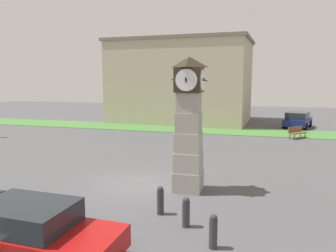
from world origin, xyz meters
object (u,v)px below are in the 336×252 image
bollard_far_row (160,200)px  car_by_building (34,231)px  bollard_near_tower (213,231)px  car_silver_hatch (298,120)px  clock_tower (189,127)px  bollard_mid_row (186,212)px  bench (297,132)px

bollard_far_row → car_by_building: (-2.33, -3.59, 0.25)m
bollard_near_tower → car_silver_hatch: bearing=79.1°
clock_tower → car_silver_hatch: (6.35, 19.87, -1.95)m
clock_tower → car_by_building: bearing=-113.7°
bollard_mid_row → car_silver_hatch: bearing=76.2°
bollard_far_row → bench: bearing=69.9°
clock_tower → bollard_near_tower: (1.66, -4.49, -2.21)m
clock_tower → bollard_far_row: (-0.41, -2.68, -2.20)m
bollard_near_tower → bench: (4.04, 18.48, 0.02)m
bench → clock_tower: bearing=-112.2°
clock_tower → bollard_far_row: clock_tower is taller
bollard_far_row → clock_tower: bearing=81.2°
bollard_near_tower → bench: 18.91m
bollard_mid_row → bench: (5.05, 17.38, 0.03)m
car_by_building → clock_tower: bearing=66.3°
car_silver_hatch → car_by_building: bearing=-109.2°
clock_tower → bollard_mid_row: 4.11m
clock_tower → bollard_mid_row: size_ratio=5.64×
clock_tower → bollard_near_tower: clock_tower is taller
bollard_near_tower → car_silver_hatch: 24.81m
clock_tower → bollard_far_row: size_ratio=5.49×
bollard_far_row → car_by_building: car_by_building is taller
clock_tower → car_silver_hatch: clock_tower is taller
bollard_near_tower → bollard_mid_row: bearing=132.7°
bollard_far_row → car_silver_hatch: (6.77, 22.55, 0.25)m
bollard_mid_row → car_by_building: car_by_building is taller
bench → bollard_far_row: bearing=-110.1°
car_silver_hatch → bench: bearing=-96.3°
bollard_near_tower → bollard_mid_row: (-1.01, 1.10, -0.01)m
bollard_near_tower → car_by_building: bearing=-158.1°
bollard_near_tower → car_by_building: size_ratio=0.22×
car_silver_hatch → bollard_near_tower: bearing=-100.9°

